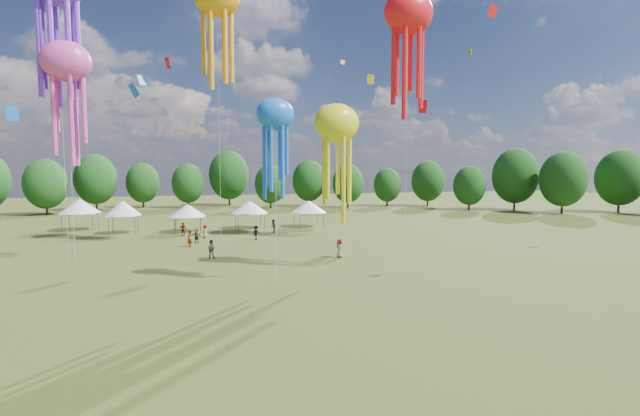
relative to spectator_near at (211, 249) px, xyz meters
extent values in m
imported|color=gray|center=(0.00, 0.00, 0.00)|extent=(1.01, 0.90, 1.74)
imported|color=gray|center=(-0.13, 13.57, -0.08)|extent=(0.54, 0.80, 1.59)
imported|color=gray|center=(8.82, 15.76, 0.02)|extent=(0.73, 0.91, 1.79)
imported|color=gray|center=(5.66, 9.84, -0.01)|extent=(1.28, 1.10, 1.72)
imported|color=gray|center=(-2.80, 15.90, -0.02)|extent=(1.07, 0.63, 1.70)
imported|color=gray|center=(-1.23, 9.61, -0.07)|extent=(1.55, 1.09, 1.61)
imported|color=gray|center=(-1.98, 7.09, 0.02)|extent=(0.68, 0.77, 1.78)
imported|color=gray|center=(11.70, -3.23, 0.02)|extent=(0.84, 1.02, 1.79)
cylinder|color=#47474C|center=(-18.58, 24.01, 0.28)|extent=(0.08, 0.08, 2.31)
cylinder|color=#47474C|center=(-18.58, 27.80, 0.28)|extent=(0.08, 0.08, 2.31)
cylinder|color=#47474C|center=(-14.79, 24.01, 0.28)|extent=(0.08, 0.08, 2.31)
cylinder|color=#47474C|center=(-14.79, 27.80, 0.28)|extent=(0.08, 0.08, 2.31)
cube|color=white|center=(-16.69, 25.90, 1.49)|extent=(4.18, 4.18, 0.10)
cone|color=white|center=(-16.69, 25.90, 2.53)|extent=(5.44, 5.44, 1.98)
cylinder|color=#47474C|center=(-11.97, 19.07, 0.28)|extent=(0.08, 0.08, 2.31)
cylinder|color=#47474C|center=(-11.97, 22.20, 0.28)|extent=(0.08, 0.08, 2.31)
cylinder|color=#47474C|center=(-8.84, 19.07, 0.28)|extent=(0.08, 0.08, 2.31)
cylinder|color=#47474C|center=(-8.84, 22.20, 0.28)|extent=(0.08, 0.08, 2.31)
cube|color=white|center=(-10.40, 20.63, 1.48)|extent=(3.53, 3.53, 0.10)
cone|color=white|center=(-10.40, 20.63, 2.52)|extent=(4.59, 4.59, 1.98)
cylinder|color=#47474C|center=(-3.88, 18.17, 0.12)|extent=(0.08, 0.08, 1.99)
cylinder|color=#47474C|center=(-3.88, 21.49, 0.12)|extent=(0.08, 0.08, 1.99)
cylinder|color=#47474C|center=(-0.56, 18.17, 0.12)|extent=(0.08, 0.08, 1.99)
cylinder|color=#47474C|center=(-0.56, 21.49, 0.12)|extent=(0.08, 0.08, 1.99)
cube|color=white|center=(-2.22, 19.83, 1.17)|extent=(3.72, 3.72, 0.10)
cone|color=white|center=(-2.22, 19.83, 2.08)|extent=(4.84, 4.84, 1.71)
cylinder|color=#47474C|center=(4.50, 19.34, 0.18)|extent=(0.08, 0.08, 2.11)
cylinder|color=#47474C|center=(4.50, 23.04, 0.18)|extent=(0.08, 0.08, 2.11)
cylinder|color=#47474C|center=(8.20, 19.34, 0.18)|extent=(0.08, 0.08, 2.11)
cylinder|color=#47474C|center=(8.20, 23.04, 0.18)|extent=(0.08, 0.08, 2.11)
cube|color=white|center=(6.35, 21.19, 1.29)|extent=(4.10, 4.10, 0.10)
cone|color=white|center=(6.35, 21.19, 2.24)|extent=(5.33, 5.33, 1.81)
cylinder|color=#47474C|center=(13.22, 18.79, 0.15)|extent=(0.08, 0.08, 2.05)
cylinder|color=#47474C|center=(13.22, 22.40, 0.15)|extent=(0.08, 0.08, 2.05)
cylinder|color=#47474C|center=(16.83, 18.79, 0.15)|extent=(0.08, 0.08, 2.05)
cylinder|color=#47474C|center=(16.83, 22.40, 0.15)|extent=(0.08, 0.08, 2.05)
cube|color=white|center=(15.02, 20.59, 1.23)|extent=(4.01, 4.01, 0.10)
cone|color=white|center=(15.02, 20.59, 2.16)|extent=(5.21, 5.21, 1.76)
ellipsoid|color=#EB45AD|center=(-11.98, 2.09, 16.97)|extent=(4.22, 2.96, 3.59)
cylinder|color=beige|center=(-11.98, 2.09, 8.05)|extent=(0.03, 0.03, 17.84)
cylinder|color=beige|center=(1.39, 6.95, 12.41)|extent=(0.03, 0.03, 26.56)
ellipsoid|color=yellow|center=(10.08, -7.13, 11.30)|extent=(3.83, 2.68, 3.26)
cylinder|color=beige|center=(10.08, -7.13, 5.21)|extent=(0.03, 0.03, 12.17)
cylinder|color=beige|center=(-12.64, 2.67, 11.56)|extent=(0.03, 0.03, 24.87)
ellipsoid|color=blue|center=(4.27, -10.55, 11.38)|extent=(2.74, 1.92, 2.33)
cylinder|color=beige|center=(4.27, -10.55, 5.26)|extent=(0.03, 0.03, 12.26)
ellipsoid|color=#FF161C|center=(22.63, 4.59, 25.44)|extent=(5.92, 4.14, 5.03)
cylinder|color=beige|center=(22.63, 4.59, 12.29)|extent=(0.03, 0.03, 26.31)
cube|color=#FF161C|center=(-4.62, 29.20, 23.69)|extent=(1.06, 1.70, 1.87)
cube|color=orange|center=(24.22, 31.75, 26.45)|extent=(0.92, 0.46, 1.01)
cube|color=#50C720|center=(10.67, 16.58, 14.90)|extent=(0.49, 1.11, 1.39)
cube|color=#FF161C|center=(32.24, 2.37, 25.84)|extent=(1.38, 0.33, 1.60)
cube|color=blue|center=(-9.26, 27.11, 19.06)|extent=(1.77, 1.29, 2.11)
cube|color=#FF161C|center=(36.64, 25.67, 18.45)|extent=(0.77, 1.91, 2.41)
cube|color=yellow|center=(26.80, 25.29, 22.34)|extent=(1.16, 0.49, 1.49)
cube|color=#50C720|center=(31.12, 4.91, 21.70)|extent=(0.10, 0.70, 0.82)
cube|color=blue|center=(-26.66, 33.07, 15.86)|extent=(1.44, 1.59, 2.48)
cube|color=#1A91E4|center=(-6.46, 9.89, 17.19)|extent=(1.13, 0.87, 1.19)
cylinder|color=#38281C|center=(-28.27, 52.50, 0.66)|extent=(0.44, 0.44, 3.07)
ellipsoid|color=#194517|center=(-28.27, 52.50, 5.07)|extent=(7.66, 7.66, 9.58)
cylinder|color=#38281C|center=(-21.18, 60.82, 0.84)|extent=(0.44, 0.44, 3.43)
ellipsoid|color=#194517|center=(-21.18, 60.82, 5.78)|extent=(8.58, 8.58, 10.73)
cylinder|color=#38281C|center=(-12.43, 66.44, 0.60)|extent=(0.44, 0.44, 2.95)
ellipsoid|color=#194517|center=(-12.43, 66.44, 4.84)|extent=(7.37, 7.37, 9.21)
cylinder|color=#38281C|center=(-2.36, 62.54, 0.57)|extent=(0.44, 0.44, 2.89)
ellipsoid|color=#194517|center=(-2.36, 62.54, 4.73)|extent=(7.23, 7.23, 9.04)
cylinder|color=#38281C|center=(7.24, 66.97, 1.05)|extent=(0.44, 0.44, 3.84)
ellipsoid|color=#194517|center=(7.24, 66.97, 6.56)|extent=(9.60, 9.60, 11.99)
cylinder|color=#38281C|center=(15.52, 55.92, 0.55)|extent=(0.44, 0.44, 2.84)
ellipsoid|color=#194517|center=(15.52, 55.92, 4.64)|extent=(7.11, 7.11, 8.89)
cylinder|color=#38281C|center=(25.26, 58.52, 0.71)|extent=(0.44, 0.44, 3.16)
ellipsoid|color=#194517|center=(25.26, 58.52, 5.26)|extent=(7.91, 7.91, 9.88)
cylinder|color=#38281C|center=(33.02, 52.77, 0.57)|extent=(0.44, 0.44, 2.88)
ellipsoid|color=#194517|center=(33.02, 52.77, 4.71)|extent=(7.21, 7.21, 9.01)
cylinder|color=#38281C|center=(43.85, 54.72, 0.44)|extent=(0.44, 0.44, 2.63)
ellipsoid|color=#194517|center=(43.85, 54.72, 4.22)|extent=(6.57, 6.57, 8.22)
cylinder|color=#38281C|center=(52.85, 51.21, 0.69)|extent=(0.44, 0.44, 3.13)
ellipsoid|color=#194517|center=(52.85, 51.21, 5.18)|extent=(7.81, 7.81, 9.77)
cylinder|color=#38281C|center=(55.97, 39.29, 0.49)|extent=(0.44, 0.44, 2.72)
ellipsoid|color=#194517|center=(55.97, 39.29, 4.40)|extent=(6.80, 6.80, 8.50)
cylinder|color=#38281C|center=(65.29, 36.40, 1.03)|extent=(0.44, 0.44, 3.81)
ellipsoid|color=#194517|center=(65.29, 36.40, 6.51)|extent=(9.52, 9.52, 11.90)
cylinder|color=#38281C|center=(68.90, 27.28, 0.88)|extent=(0.44, 0.44, 3.51)
ellipsoid|color=#194517|center=(68.90, 27.28, 5.93)|extent=(8.78, 8.78, 10.97)
cylinder|color=#38281C|center=(81.72, 25.74, 0.95)|extent=(0.44, 0.44, 3.64)
ellipsoid|color=#194517|center=(81.72, 25.74, 6.18)|extent=(9.10, 9.10, 11.37)
camera|label=1|loc=(-1.64, -41.95, 7.20)|focal=24.51mm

